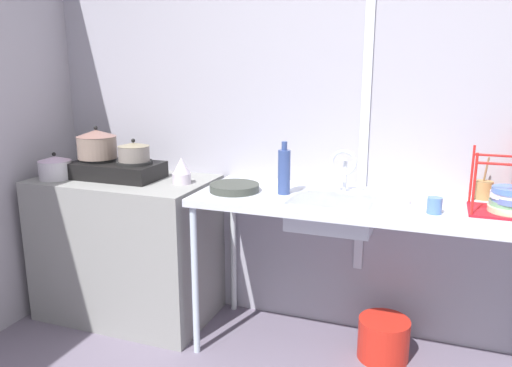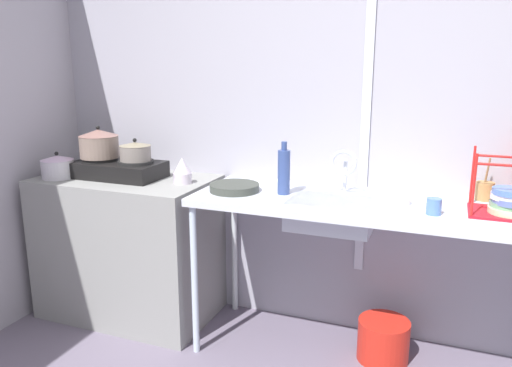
# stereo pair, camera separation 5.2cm
# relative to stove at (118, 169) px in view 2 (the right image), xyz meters

# --- Properties ---
(wall_back) EXTENTS (4.93, 0.10, 2.60)m
(wall_back) POSITION_rel_stove_xyz_m (1.51, 0.36, 0.35)
(wall_back) COLOR #9C99A7
(wall_back) RESTS_ON ground
(wall_metal_strip) EXTENTS (0.05, 0.01, 2.08)m
(wall_metal_strip) POSITION_rel_stove_xyz_m (1.44, 0.30, 0.48)
(wall_metal_strip) COLOR silver
(counter_concrete) EXTENTS (1.06, 0.62, 0.89)m
(counter_concrete) POSITION_rel_stove_xyz_m (0.04, 0.00, -0.50)
(counter_concrete) COLOR gray
(counter_concrete) RESTS_ON ground
(counter_sink) EXTENTS (1.77, 0.62, 0.89)m
(counter_sink) POSITION_rel_stove_xyz_m (1.50, -0.00, -0.12)
(counter_sink) COLOR silver
(counter_sink) RESTS_ON ground
(stove) EXTENTS (0.55, 0.30, 0.12)m
(stove) POSITION_rel_stove_xyz_m (0.00, 0.00, 0.00)
(stove) COLOR black
(stove) RESTS_ON counter_concrete
(pot_on_left_burner) EXTENTS (0.24, 0.24, 0.20)m
(pot_on_left_burner) POSITION_rel_stove_xyz_m (-0.13, -0.00, 0.15)
(pot_on_left_burner) COLOR #7C695D
(pot_on_left_burner) RESTS_ON stove
(pot_on_right_burner) EXTENTS (0.19, 0.19, 0.13)m
(pot_on_right_burner) POSITION_rel_stove_xyz_m (0.13, 0.00, 0.12)
(pot_on_right_burner) COLOR slate
(pot_on_right_burner) RESTS_ON stove
(pot_beside_stove) EXTENTS (0.20, 0.20, 0.16)m
(pot_beside_stove) POSITION_rel_stove_xyz_m (-0.34, -0.15, 0.02)
(pot_beside_stove) COLOR silver
(pot_beside_stove) RESTS_ON counter_concrete
(percolator) EXTENTS (0.11, 0.11, 0.15)m
(percolator) POSITION_rel_stove_xyz_m (0.44, 0.01, 0.02)
(percolator) COLOR silver
(percolator) RESTS_ON counter_concrete
(sink_basin) EXTENTS (0.43, 0.32, 0.15)m
(sink_basin) POSITION_rel_stove_xyz_m (1.34, -0.04, -0.13)
(sink_basin) COLOR silver
(sink_basin) RESTS_ON counter_sink
(faucet) EXTENTS (0.14, 0.08, 0.24)m
(faucet) POSITION_rel_stove_xyz_m (1.37, 0.10, 0.10)
(faucet) COLOR silver
(faucet) RESTS_ON counter_sink
(frying_pan) EXTENTS (0.27, 0.27, 0.04)m
(frying_pan) POSITION_rel_stove_xyz_m (0.80, -0.05, -0.03)
(frying_pan) COLOR #363A33
(frying_pan) RESTS_ON counter_sink
(dish_rack) EXTENTS (0.36, 0.25, 0.30)m
(dish_rack) POSITION_rel_stove_xyz_m (2.16, -0.01, 0.00)
(dish_rack) COLOR red
(dish_rack) RESTS_ON counter_sink
(cup_by_rack) EXTENTS (0.07, 0.07, 0.08)m
(cup_by_rack) POSITION_rel_stove_xyz_m (1.84, -0.12, -0.02)
(cup_by_rack) COLOR #4C72B0
(cup_by_rack) RESTS_ON counter_sink
(small_bowl_on_drainboard) EXTENTS (0.15, 0.15, 0.04)m
(small_bowl_on_drainboard) POSITION_rel_stove_xyz_m (1.65, 0.01, -0.04)
(small_bowl_on_drainboard) COLOR white
(small_bowl_on_drainboard) RESTS_ON counter_sink
(bottle_by_sink) EXTENTS (0.07, 0.07, 0.28)m
(bottle_by_sink) POSITION_rel_stove_xyz_m (1.07, -0.01, 0.07)
(bottle_by_sink) COLOR navy
(bottle_by_sink) RESTS_ON counter_sink
(utensil_jar) EXTENTS (0.09, 0.09, 0.22)m
(utensil_jar) POSITION_rel_stove_xyz_m (2.07, 0.24, -0.01)
(utensil_jar) COLOR #A57A45
(utensil_jar) RESTS_ON counter_sink
(bucket_on_floor) EXTENTS (0.28, 0.28, 0.23)m
(bucket_on_floor) POSITION_rel_stove_xyz_m (1.64, 0.03, -0.83)
(bucket_on_floor) COLOR red
(bucket_on_floor) RESTS_ON ground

